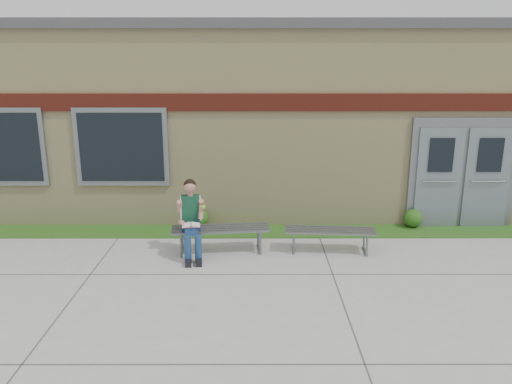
{
  "coord_description": "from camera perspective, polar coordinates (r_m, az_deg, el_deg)",
  "views": [
    {
      "loc": [
        -0.28,
        -7.08,
        3.45
      ],
      "look_at": [
        -0.27,
        1.7,
        1.09
      ],
      "focal_mm": 35.0,
      "sensor_mm": 36.0,
      "label": 1
    }
  ],
  "objects": [
    {
      "name": "grass_strip",
      "position": [
        10.28,
        1.48,
        -4.51
      ],
      "size": [
        16.0,
        0.8,
        0.02
      ],
      "primitive_type": "cube",
      "color": "#1A4512",
      "rests_on": "ground"
    },
    {
      "name": "bench_left",
      "position": [
        9.17,
        -4.07,
        -4.71
      ],
      "size": [
        1.81,
        0.66,
        0.46
      ],
      "rotation": [
        0.0,
        0.0,
        0.1
      ],
      "color": "slate",
      "rests_on": "ground"
    },
    {
      "name": "ground",
      "position": [
        7.88,
        1.98,
        -10.92
      ],
      "size": [
        80.0,
        80.0,
        0.0
      ],
      "primitive_type": "plane",
      "color": "#9E9E99",
      "rests_on": "ground"
    },
    {
      "name": "bench_right",
      "position": [
        9.26,
        8.42,
        -4.82
      ],
      "size": [
        1.67,
        0.57,
        0.43
      ],
      "rotation": [
        0.0,
        0.0,
        -0.07
      ],
      "color": "slate",
      "rests_on": "ground"
    },
    {
      "name": "girl",
      "position": [
        8.91,
        -7.42,
        -2.92
      ],
      "size": [
        0.53,
        0.86,
        1.39
      ],
      "rotation": [
        0.0,
        0.0,
        0.13
      ],
      "color": "navy",
      "rests_on": "ground"
    },
    {
      "name": "shrub_mid",
      "position": [
        10.51,
        -6.55,
        -2.97
      ],
      "size": [
        0.39,
        0.39,
        0.39
      ],
      "primitive_type": "sphere",
      "color": "#1A4512",
      "rests_on": "grass_strip"
    },
    {
      "name": "shrub_east",
      "position": [
        10.96,
        17.51,
        -2.87
      ],
      "size": [
        0.38,
        0.38,
        0.38
      ],
      "primitive_type": "sphere",
      "color": "#1A4512",
      "rests_on": "grass_strip"
    },
    {
      "name": "school_building",
      "position": [
        13.14,
        1.14,
        9.16
      ],
      "size": [
        16.2,
        6.22,
        4.2
      ],
      "color": "beige",
      "rests_on": "ground"
    }
  ]
}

